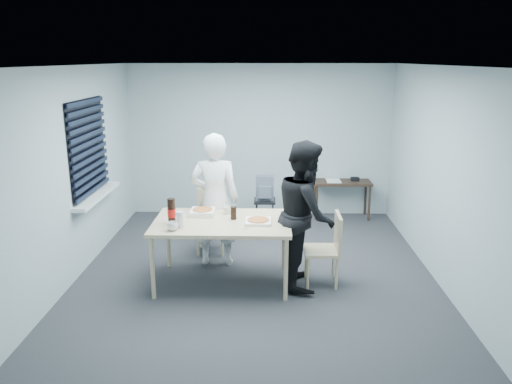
{
  "coord_description": "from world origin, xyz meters",
  "views": [
    {
      "loc": [
        0.16,
        -6.04,
        2.68
      ],
      "look_at": [
        -0.01,
        0.1,
        1.03
      ],
      "focal_mm": 35.0,
      "sensor_mm": 36.0,
      "label": 1
    }
  ],
  "objects_px": {
    "side_table": "(342,186)",
    "mug_b": "(227,210)",
    "stool": "(265,206)",
    "chair_far": "(211,216)",
    "chair_right": "(329,244)",
    "backpack": "(265,188)",
    "mug_a": "(173,226)",
    "dining_table": "(222,225)",
    "person_white": "(215,200)",
    "soda_bottle": "(172,212)",
    "person_black": "(306,214)"
  },
  "relations": [
    {
      "from": "chair_far",
      "to": "person_white",
      "type": "bearing_deg",
      "value": -77.22
    },
    {
      "from": "chair_far",
      "to": "backpack",
      "type": "xyz_separation_m",
      "value": [
        0.75,
        0.98,
        0.16
      ]
    },
    {
      "from": "chair_far",
      "to": "stool",
      "type": "distance_m",
      "value": 1.25
    },
    {
      "from": "stool",
      "to": "mug_a",
      "type": "height_order",
      "value": "mug_a"
    },
    {
      "from": "person_black",
      "to": "stool",
      "type": "xyz_separation_m",
      "value": [
        -0.5,
        2.06,
        -0.52
      ]
    },
    {
      "from": "chair_right",
      "to": "mug_b",
      "type": "height_order",
      "value": "same"
    },
    {
      "from": "person_white",
      "to": "soda_bottle",
      "type": "relative_size",
      "value": 5.8
    },
    {
      "from": "dining_table",
      "to": "person_black",
      "type": "relative_size",
      "value": 0.92
    },
    {
      "from": "chair_far",
      "to": "mug_a",
      "type": "bearing_deg",
      "value": -100.7
    },
    {
      "from": "chair_right",
      "to": "soda_bottle",
      "type": "bearing_deg",
      "value": -176.59
    },
    {
      "from": "soda_bottle",
      "to": "dining_table",
      "type": "bearing_deg",
      "value": 11.75
    },
    {
      "from": "person_white",
      "to": "soda_bottle",
      "type": "xyz_separation_m",
      "value": [
        -0.43,
        -0.72,
        0.06
      ]
    },
    {
      "from": "person_black",
      "to": "mug_b",
      "type": "distance_m",
      "value": 1.01
    },
    {
      "from": "person_black",
      "to": "backpack",
      "type": "height_order",
      "value": "person_black"
    },
    {
      "from": "soda_bottle",
      "to": "side_table",
      "type": "bearing_deg",
      "value": 49.17
    },
    {
      "from": "dining_table",
      "to": "chair_right",
      "type": "relative_size",
      "value": 1.84
    },
    {
      "from": "chair_far",
      "to": "soda_bottle",
      "type": "height_order",
      "value": "soda_bottle"
    },
    {
      "from": "backpack",
      "to": "mug_b",
      "type": "height_order",
      "value": "mug_b"
    },
    {
      "from": "person_black",
      "to": "soda_bottle",
      "type": "bearing_deg",
      "value": 94.58
    },
    {
      "from": "chair_far",
      "to": "backpack",
      "type": "relative_size",
      "value": 2.23
    },
    {
      "from": "chair_far",
      "to": "side_table",
      "type": "relative_size",
      "value": 0.92
    },
    {
      "from": "backpack",
      "to": "mug_a",
      "type": "height_order",
      "value": "mug_a"
    },
    {
      "from": "soda_bottle",
      "to": "stool",
      "type": "bearing_deg",
      "value": 63.86
    },
    {
      "from": "person_black",
      "to": "stool",
      "type": "distance_m",
      "value": 2.18
    },
    {
      "from": "mug_b",
      "to": "soda_bottle",
      "type": "relative_size",
      "value": 0.33
    },
    {
      "from": "backpack",
      "to": "soda_bottle",
      "type": "distance_m",
      "value": 2.44
    },
    {
      "from": "mug_b",
      "to": "dining_table",
      "type": "bearing_deg",
      "value": -96.2
    },
    {
      "from": "person_black",
      "to": "dining_table",
      "type": "bearing_deg",
      "value": 90.35
    },
    {
      "from": "side_table",
      "to": "backpack",
      "type": "height_order",
      "value": "backpack"
    },
    {
      "from": "side_table",
      "to": "person_white",
      "type": "bearing_deg",
      "value": -133.75
    },
    {
      "from": "backpack",
      "to": "mug_a",
      "type": "distance_m",
      "value": 2.62
    },
    {
      "from": "soda_bottle",
      "to": "backpack",
      "type": "bearing_deg",
      "value": 63.74
    },
    {
      "from": "chair_far",
      "to": "person_white",
      "type": "height_order",
      "value": "person_white"
    },
    {
      "from": "dining_table",
      "to": "chair_far",
      "type": "height_order",
      "value": "chair_far"
    },
    {
      "from": "side_table",
      "to": "stool",
      "type": "xyz_separation_m",
      "value": [
        -1.32,
        -0.59,
        -0.2
      ]
    },
    {
      "from": "side_table",
      "to": "mug_b",
      "type": "height_order",
      "value": "mug_b"
    },
    {
      "from": "person_black",
      "to": "backpack",
      "type": "relative_size",
      "value": 4.44
    },
    {
      "from": "person_white",
      "to": "chair_far",
      "type": "bearing_deg",
      "value": -77.22
    },
    {
      "from": "mug_a",
      "to": "soda_bottle",
      "type": "bearing_deg",
      "value": 102.54
    },
    {
      "from": "dining_table",
      "to": "backpack",
      "type": "distance_m",
      "value": 2.11
    },
    {
      "from": "soda_bottle",
      "to": "chair_far",
      "type": "bearing_deg",
      "value": 74.96
    },
    {
      "from": "stool",
      "to": "chair_far",
      "type": "bearing_deg",
      "value": -127.25
    },
    {
      "from": "soda_bottle",
      "to": "chair_right",
      "type": "bearing_deg",
      "value": 3.41
    },
    {
      "from": "chair_right",
      "to": "person_white",
      "type": "distance_m",
      "value": 1.6
    },
    {
      "from": "stool",
      "to": "person_black",
      "type": "bearing_deg",
      "value": -76.27
    },
    {
      "from": "dining_table",
      "to": "mug_b",
      "type": "relative_size",
      "value": 16.36
    },
    {
      "from": "chair_far",
      "to": "mug_b",
      "type": "height_order",
      "value": "same"
    },
    {
      "from": "person_black",
      "to": "chair_far",
      "type": "bearing_deg",
      "value": 49.46
    },
    {
      "from": "chair_right",
      "to": "mug_b",
      "type": "distance_m",
      "value": 1.33
    },
    {
      "from": "chair_far",
      "to": "chair_right",
      "type": "bearing_deg",
      "value": -35.18
    }
  ]
}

